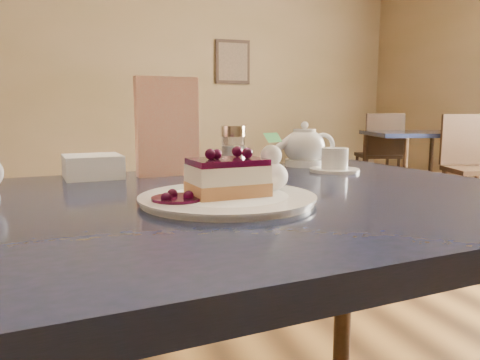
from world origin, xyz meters
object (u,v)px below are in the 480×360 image
object	(u,v)px
main_table	(216,241)
bg_table_far_right	(417,199)
dessert_plate	(227,199)
cheesecake_slice	(227,177)
tea_set	(310,151)

from	to	relation	value
main_table	bg_table_far_right	distance (m)	4.40
dessert_plate	cheesecake_slice	size ratio (longest dim) A/B	2.17
main_table	dessert_plate	xyz separation A→B (m)	(0.01, -0.05, 0.09)
main_table	cheesecake_slice	size ratio (longest dim) A/B	9.96
bg_table_far_right	dessert_plate	bearing A→B (deg)	-117.65
main_table	tea_set	xyz separation A→B (m)	(0.38, 0.37, 0.13)
cheesecake_slice	tea_set	size ratio (longest dim) A/B	0.53
dessert_plate	tea_set	xyz separation A→B (m)	(0.38, 0.42, 0.04)
dessert_plate	bg_table_far_right	size ratio (longest dim) A/B	0.16
tea_set	dessert_plate	bearing A→B (deg)	-131.87
tea_set	cheesecake_slice	bearing A→B (deg)	-131.87
cheesecake_slice	bg_table_far_right	xyz separation A→B (m)	(3.04, 3.15, -0.80)
cheesecake_slice	tea_set	world-z (taller)	tea_set
dessert_plate	cheesecake_slice	xyz separation A→B (m)	(0.00, -0.00, 0.04)
dessert_plate	cheesecake_slice	bearing A→B (deg)	-90.00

